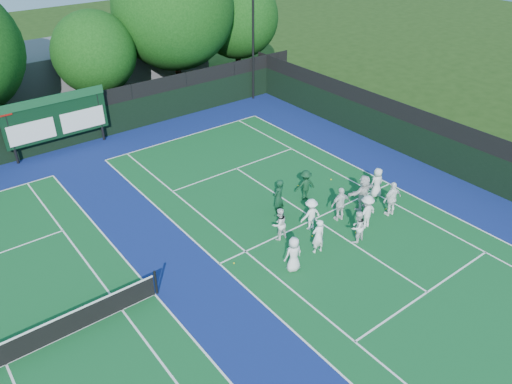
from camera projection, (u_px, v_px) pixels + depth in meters
ground at (329, 229)px, 23.15m from camera, size 120.00×120.00×0.00m
court_apron at (209, 269)px, 20.69m from camera, size 34.00×32.00×0.01m
near_court at (315, 219)px, 23.82m from camera, size 11.05×23.85×0.01m
left_court at (6, 364)px, 16.52m from camera, size 11.05×23.85×0.01m
back_fence at (73, 124)px, 30.17m from camera, size 34.00×0.08×3.00m
divider_fence_right at (434, 144)px, 27.82m from camera, size 0.08×32.00×3.00m
scoreboard at (56, 117)px, 28.93m from camera, size 6.00×0.21×3.55m
clubhouse at (85, 69)px, 37.35m from camera, size 18.00×6.00×4.00m
light_pole_right at (253, 12)px, 34.45m from camera, size 1.20×0.30×10.12m
tennis_net at (2, 354)px, 16.27m from camera, size 11.30×0.10×1.10m
tree_c at (96, 54)px, 32.91m from camera, size 5.46×5.46×7.08m
tree_d at (175, 11)px, 35.04m from camera, size 8.58×8.58×10.75m
tree_e at (239, 19)px, 38.56m from camera, size 6.32×6.32×8.31m
tennis_ball_0 at (312, 236)px, 22.61m from camera, size 0.07×0.07×0.07m
tennis_ball_1 at (331, 179)px, 27.04m from camera, size 0.07×0.07×0.07m
tennis_ball_2 at (386, 209)px, 24.54m from camera, size 0.07×0.07×0.07m
tennis_ball_3 at (234, 263)px, 20.96m from camera, size 0.07×0.07×0.07m
tennis_ball_4 at (298, 186)px, 26.48m from camera, size 0.07×0.07×0.07m
tennis_ball_5 at (356, 233)px, 22.83m from camera, size 0.07×0.07×0.07m
player_front_0 at (294, 254)px, 20.25m from camera, size 0.84×0.61×1.60m
player_front_1 at (318, 236)px, 21.25m from camera, size 0.66×0.48×1.66m
player_front_2 at (357, 227)px, 21.94m from camera, size 0.81×0.66×1.55m
player_front_3 at (367, 212)px, 22.87m from camera, size 1.09×0.64×1.68m
player_front_4 at (392, 199)px, 23.71m from camera, size 1.10×0.56×1.79m
player_back_0 at (279, 224)px, 22.11m from camera, size 0.77×0.60×1.57m
player_back_1 at (311, 214)px, 22.75m from camera, size 1.09×0.71×1.59m
player_back_2 at (341, 204)px, 23.35m from camera, size 1.09×0.63×1.75m
player_back_3 at (363, 193)px, 24.14m from camera, size 1.73×0.56×1.86m
player_back_4 at (377, 182)px, 25.26m from camera, size 0.84×0.61×1.58m
coach_left at (278, 198)px, 23.62m from camera, size 0.82×0.66×1.95m
coach_right at (305, 185)px, 25.02m from camera, size 1.16×0.87×1.60m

